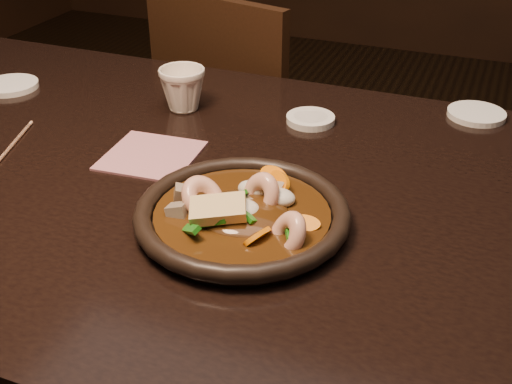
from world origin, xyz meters
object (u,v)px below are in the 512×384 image
at_px(table, 191,214).
at_px(tea_cup, 183,88).
at_px(plate, 242,215).
at_px(chair, 247,138).

xyz_separation_m(table, tea_cup, (-0.12, 0.22, 0.12)).
bearing_deg(tea_cup, plate, -51.42).
xyz_separation_m(table, chair, (-0.17, 0.65, -0.19)).
relative_size(plate, tea_cup, 3.41).
bearing_deg(plate, chair, 112.19).
relative_size(table, tea_cup, 18.15).
distance_m(table, tea_cup, 0.28).
distance_m(table, plate, 0.19).
distance_m(chair, plate, 0.86).
bearing_deg(plate, tea_cup, 128.58).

